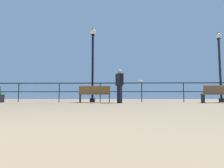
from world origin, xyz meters
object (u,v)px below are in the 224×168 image
Objects in this scene: lamppost_right at (220,64)px; bench_near_right at (218,93)px; bench_near_left at (95,93)px; seagull_on_rail at (141,81)px; lamppost_center at (93,59)px; person_by_bench at (120,84)px.

bench_near_right is at bearing -126.17° from lamppost_right.
bench_near_left is 4.54× the size of seagull_on_rail.
seagull_on_rail is at bearing 15.56° from bench_near_left.
bench_near_left is at bearing 179.98° from bench_near_right.
bench_near_left is 6.41m from bench_near_right.
seagull_on_rail is at bearing -175.77° from lamppost_right.
lamppost_center reaches higher than lamppost_right.
bench_near_right reaches higher than bench_near_left.
lamppost_center is 2.74× the size of person_by_bench.
lamppost_center is (-0.27, 1.05, 2.06)m from bench_near_left.
lamppost_center is 3.12m from seagull_on_rail.
person_by_bench reaches higher than seagull_on_rail.
lamppost_right is at bearing 4.23° from seagull_on_rail.
bench_near_right is at bearing -8.91° from lamppost_center.
lamppost_center is at bearing 171.09° from bench_near_right.
person_by_bench is (1.29, -0.73, 0.45)m from bench_near_left.
lamppost_right is 6.28m from person_by_bench.
seagull_on_rail is at bearing 49.22° from person_by_bench.
seagull_on_rail reaches higher than bench_near_left.
lamppost_right is (7.44, 0.00, -0.32)m from lamppost_center.
lamppost_center is 1.08× the size of lamppost_right.
bench_near_left is 2.32m from lamppost_center.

